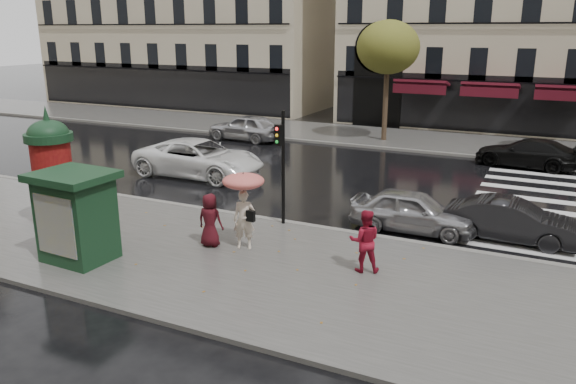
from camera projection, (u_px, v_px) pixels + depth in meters
The scene contains 18 objects.
ground at pixel (267, 262), 15.36m from camera, with size 160.00×160.00×0.00m, color black.
near_sidewalk at pixel (258, 267), 14.91m from camera, with size 90.00×7.00×0.12m, color #474744.
far_sidewalk at pixel (423, 141), 31.78m from camera, with size 90.00×6.00×0.12m, color #474744.
near_kerb at pixel (311, 227), 17.93m from camera, with size 90.00×0.25×0.14m, color slate.
far_kerb at pixel (410, 150), 29.18m from camera, with size 90.00×0.25×0.14m, color slate.
zebra_crossing at pixel (526, 198), 21.17m from camera, with size 3.60×11.75×0.01m, color silver.
tree_far_left at pixel (388, 48), 30.32m from camera, with size 3.40×3.40×6.64m.
woman_umbrella at pixel (244, 198), 15.66m from camera, with size 1.17×1.17×2.26m.
woman_red at pixel (365, 241), 14.32m from camera, with size 0.80×0.63×1.65m, color maroon.
man_burgundy at pixel (210, 220), 16.03m from camera, with size 0.76×0.49×1.55m, color #410D14.
morris_column at pixel (52, 170), 17.30m from camera, with size 1.43×1.43×3.84m.
traffic_light at pixel (282, 157), 17.44m from camera, with size 0.26×0.36×3.63m.
newsstand at pixel (76, 215), 14.95m from camera, with size 2.09×1.79×2.43m.
car_silver at pixel (413, 211), 17.57m from camera, with size 1.57×3.90×1.33m, color #9E9DA2.
car_darkgrey at pixel (511, 221), 16.78m from camera, with size 1.34×3.84×1.27m, color black.
car_white at pixel (199, 158), 24.14m from camera, with size 2.63×5.70×1.59m, color white.
car_black at pixel (527, 153), 25.81m from camera, with size 1.84×4.53×1.31m, color black.
car_far_silver at pixel (246, 127), 31.97m from camera, with size 1.77×4.41×1.50m, color #B2B2B7.
Camera 1 is at (6.67, -12.55, 6.15)m, focal length 35.00 mm.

